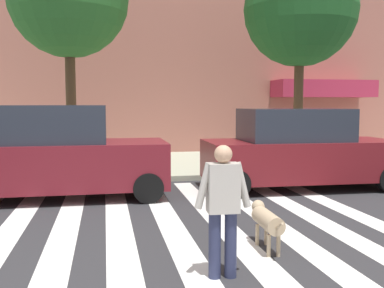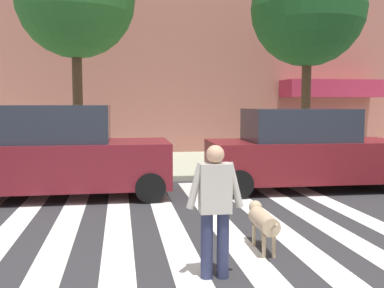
% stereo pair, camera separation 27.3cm
% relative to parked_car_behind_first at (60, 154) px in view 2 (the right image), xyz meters
% --- Properties ---
extents(ground_plane, '(160.00, 160.00, 0.00)m').
position_rel_parked_car_behind_first_xyz_m(ground_plane, '(1.80, -4.06, -0.99)').
color(ground_plane, '#2B2B2D').
extents(sidewalk_far, '(80.00, 6.00, 0.15)m').
position_rel_parked_car_behind_first_xyz_m(sidewalk_far, '(1.80, 4.59, -0.92)').
color(sidewalk_far, '#A9AF95').
rests_on(sidewalk_far, ground_plane).
extents(crosswalk_stripes, '(7.65, 10.71, 0.01)m').
position_rel_parked_car_behind_first_xyz_m(crosswalk_stripes, '(2.19, -4.06, -0.99)').
color(crosswalk_stripes, silver).
rests_on(crosswalk_stripes, ground_plane).
extents(parked_car_behind_first, '(4.83, 2.05, 2.10)m').
position_rel_parked_car_behind_first_xyz_m(parked_car_behind_first, '(0.00, 0.00, 0.00)').
color(parked_car_behind_first, maroon).
rests_on(parked_car_behind_first, ground_plane).
extents(parked_car_third_in_line, '(4.83, 2.06, 2.01)m').
position_rel_parked_car_behind_first_xyz_m(parked_car_third_in_line, '(5.84, 0.00, -0.03)').
color(parked_car_third_in_line, maroon).
rests_on(parked_car_third_in_line, ground_plane).
extents(street_tree_middle, '(3.66, 3.66, 6.84)m').
position_rel_parked_car_behind_first_xyz_m(street_tree_middle, '(7.37, 3.42, 4.15)').
color(street_tree_middle, '#4C3823').
rests_on(street_tree_middle, sidewalk_far).
extents(pedestrian_dog_walker, '(0.71, 0.25, 1.64)m').
position_rel_parked_car_behind_first_xyz_m(pedestrian_dog_walker, '(2.47, -5.17, -0.06)').
color(pedestrian_dog_walker, '#282D4C').
rests_on(pedestrian_dog_walker, ground_plane).
extents(dog_on_leash, '(0.28, 1.15, 0.65)m').
position_rel_parked_car_behind_first_xyz_m(dog_on_leash, '(3.37, -4.28, -0.55)').
color(dog_on_leash, tan).
rests_on(dog_on_leash, ground_plane).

